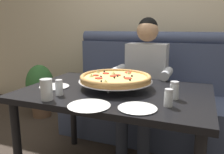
# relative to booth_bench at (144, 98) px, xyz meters

# --- Properties ---
(back_wall_with_window) EXTENTS (6.00, 0.12, 2.80)m
(back_wall_with_window) POSITION_rel_booth_bench_xyz_m (0.00, 0.57, 1.00)
(back_wall_with_window) COLOR beige
(back_wall_with_window) RESTS_ON ground_plane
(booth_bench) EXTENTS (1.72, 0.78, 1.13)m
(booth_bench) POSITION_rel_booth_bench_xyz_m (0.00, 0.00, 0.00)
(booth_bench) COLOR #424C6B
(booth_bench) RESTS_ON ground_plane
(dining_table) EXTENTS (1.33, 0.89, 0.74)m
(dining_table) POSITION_rel_booth_bench_xyz_m (0.00, -0.92, 0.25)
(dining_table) COLOR black
(dining_table) RESTS_ON ground_plane
(diner_main) EXTENTS (0.54, 0.64, 1.27)m
(diner_main) POSITION_rel_booth_bench_xyz_m (0.06, -0.27, 0.31)
(diner_main) COLOR #2D3342
(diner_main) RESTS_ON ground_plane
(pizza) EXTENTS (0.55, 0.55, 0.11)m
(pizza) POSITION_rel_booth_bench_xyz_m (-0.02, -0.86, 0.41)
(pizza) COLOR silver
(pizza) RESTS_ON dining_table
(shaker_pepper_flakes) EXTENTS (0.05, 0.05, 0.10)m
(shaker_pepper_flakes) POSITION_rel_booth_bench_xyz_m (0.41, -1.13, 0.38)
(shaker_pepper_flakes) COLOR white
(shaker_pepper_flakes) RESTS_ON dining_table
(shaker_oregano) EXTENTS (0.05, 0.05, 0.11)m
(shaker_oregano) POSITION_rel_booth_bench_xyz_m (-0.30, -1.17, 0.38)
(shaker_oregano) COLOR white
(shaker_oregano) RESTS_ON dining_table
(shaker_parmesan) EXTENTS (0.06, 0.06, 0.11)m
(shaker_parmesan) POSITION_rel_booth_bench_xyz_m (0.42, -0.98, 0.39)
(shaker_parmesan) COLOR white
(shaker_parmesan) RESTS_ON dining_table
(plate_near_left) EXTENTS (0.25, 0.25, 0.02)m
(plate_near_left) POSITION_rel_booth_bench_xyz_m (-0.02, -1.30, 0.35)
(plate_near_left) COLOR white
(plate_near_left) RESTS_ON dining_table
(plate_near_right) EXTENTS (0.22, 0.22, 0.02)m
(plate_near_right) POSITION_rel_booth_bench_xyz_m (-0.46, -1.01, 0.35)
(plate_near_right) COLOR white
(plate_near_right) RESTS_ON dining_table
(plate_far_side) EXTENTS (0.22, 0.22, 0.02)m
(plate_far_side) POSITION_rel_booth_bench_xyz_m (0.25, -1.23, 0.35)
(plate_far_side) COLOR white
(plate_far_side) RESTS_ON dining_table
(drinking_glass) EXTENTS (0.07, 0.07, 0.13)m
(drinking_glass) POSITION_rel_booth_bench_xyz_m (-0.32, -1.29, 0.40)
(drinking_glass) COLOR silver
(drinking_glass) RESTS_ON dining_table
(potted_plant) EXTENTS (0.36, 0.36, 0.70)m
(potted_plant) POSITION_rel_booth_bench_xyz_m (-1.40, -0.04, -0.01)
(potted_plant) COLOR brown
(potted_plant) RESTS_ON ground_plane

